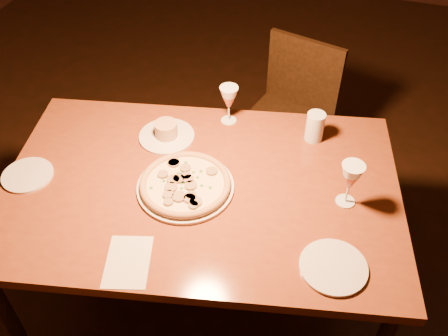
% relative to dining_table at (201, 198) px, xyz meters
% --- Properties ---
extents(floor, '(7.00, 7.00, 0.00)m').
position_rel_dining_table_xyz_m(floor, '(0.24, 0.06, -0.72)').
color(floor, black).
rests_on(floor, ground).
extents(dining_table, '(1.63, 1.22, 0.79)m').
position_rel_dining_table_xyz_m(dining_table, '(0.00, 0.00, 0.00)').
color(dining_table, brown).
rests_on(dining_table, floor).
extents(chair_far, '(0.50, 0.50, 0.85)m').
position_rel_dining_table_xyz_m(chair_far, '(0.17, 0.93, -0.24)').
color(chair_far, black).
rests_on(chair_far, floor).
extents(pizza_plate, '(0.36, 0.36, 0.04)m').
position_rel_dining_table_xyz_m(pizza_plate, '(-0.05, -0.03, 0.09)').
color(pizza_plate, silver).
rests_on(pizza_plate, dining_table).
extents(ramekin_saucer, '(0.23, 0.23, 0.07)m').
position_rel_dining_table_xyz_m(ramekin_saucer, '(-0.22, 0.22, 0.09)').
color(ramekin_saucer, silver).
rests_on(ramekin_saucer, dining_table).
extents(wine_glass_far, '(0.08, 0.08, 0.17)m').
position_rel_dining_table_xyz_m(wine_glass_far, '(-0.01, 0.40, 0.15)').
color(wine_glass_far, '#BF6A4F').
rests_on(wine_glass_far, dining_table).
extents(wine_glass_right, '(0.08, 0.08, 0.18)m').
position_rel_dining_table_xyz_m(wine_glass_right, '(0.52, 0.08, 0.16)').
color(wine_glass_right, '#BF6A4F').
rests_on(wine_glass_right, dining_table).
extents(water_tumbler, '(0.07, 0.07, 0.12)m').
position_rel_dining_table_xyz_m(water_tumbler, '(0.35, 0.39, 0.13)').
color(water_tumbler, silver).
rests_on(water_tumbler, dining_table).
extents(side_plate_left, '(0.19, 0.19, 0.01)m').
position_rel_dining_table_xyz_m(side_plate_left, '(-0.64, -0.15, 0.07)').
color(side_plate_left, silver).
rests_on(side_plate_left, dining_table).
extents(side_plate_near, '(0.22, 0.22, 0.01)m').
position_rel_dining_table_xyz_m(side_plate_near, '(0.52, -0.22, 0.07)').
color(side_plate_near, silver).
rests_on(side_plate_near, dining_table).
extents(menu_card, '(0.19, 0.24, 0.00)m').
position_rel_dining_table_xyz_m(menu_card, '(-0.11, -0.39, 0.07)').
color(menu_card, beige).
rests_on(menu_card, dining_table).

